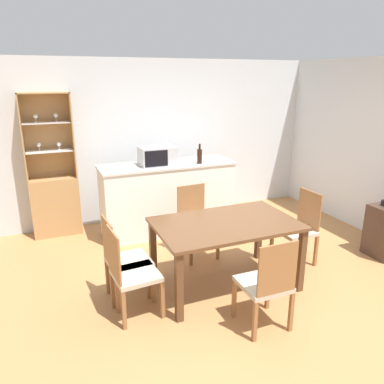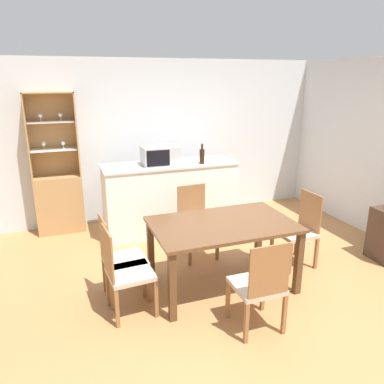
{
  "view_description": "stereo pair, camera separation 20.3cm",
  "coord_description": "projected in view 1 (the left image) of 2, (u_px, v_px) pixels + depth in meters",
  "views": [
    {
      "loc": [
        -1.93,
        -3.2,
        2.28
      ],
      "look_at": [
        -0.18,
        1.02,
        0.86
      ],
      "focal_mm": 35.0,
      "sensor_mm": 36.0,
      "label": 1
    },
    {
      "loc": [
        -1.74,
        -3.28,
        2.28
      ],
      "look_at": [
        -0.18,
        1.02,
        0.86
      ],
      "focal_mm": 35.0,
      "sensor_mm": 36.0,
      "label": 2
    }
  ],
  "objects": [
    {
      "name": "dining_chair_side_left_near",
      "position": [
        131.0,
        273.0,
        3.62
      ],
      "size": [
        0.46,
        0.46,
        0.93
      ],
      "rotation": [
        0.0,
        0.0,
        -1.49
      ],
      "color": "#C1B299",
      "rests_on": "ground_plane"
    },
    {
      "name": "wine_bottle",
      "position": [
        200.0,
        156.0,
        5.46
      ],
      "size": [
        0.07,
        0.07,
        0.29
      ],
      "color": "black",
      "rests_on": "kitchen_counter"
    },
    {
      "name": "dining_table",
      "position": [
        226.0,
        231.0,
        4.09
      ],
      "size": [
        1.54,
        0.97,
        0.76
      ],
      "color": "brown",
      "rests_on": "ground_plane"
    },
    {
      "name": "wall_back",
      "position": [
        165.0,
        140.0,
        6.15
      ],
      "size": [
        6.8,
        0.06,
        2.55
      ],
      "color": "silver",
      "rests_on": "ground_plane"
    },
    {
      "name": "display_cabinet",
      "position": [
        55.0,
        194.0,
        5.52
      ],
      "size": [
        0.68,
        0.35,
        2.07
      ],
      "color": "tan",
      "rests_on": "ground_plane"
    },
    {
      "name": "dining_chair_side_right_far",
      "position": [
        298.0,
        228.0,
        4.68
      ],
      "size": [
        0.44,
        0.44,
        0.93
      ],
      "rotation": [
        0.0,
        0.0,
        1.61
      ],
      "color": "#C1B299",
      "rests_on": "ground_plane"
    },
    {
      "name": "dining_chair_side_left_far",
      "position": [
        124.0,
        260.0,
        3.87
      ],
      "size": [
        0.46,
        0.46,
        0.93
      ],
      "rotation": [
        0.0,
        0.0,
        -1.5
      ],
      "color": "#C1B299",
      "rests_on": "ground_plane"
    },
    {
      "name": "microwave",
      "position": [
        158.0,
        156.0,
        5.37
      ],
      "size": [
        0.52,
        0.36,
        0.27
      ],
      "color": "#B7BABF",
      "rests_on": "kitchen_counter"
    },
    {
      "name": "ground_plane",
      "position": [
        241.0,
        288.0,
        4.21
      ],
      "size": [
        18.0,
        18.0,
        0.0
      ],
      "primitive_type": "plane",
      "color": "#B27A47"
    },
    {
      "name": "dining_chair_head_near",
      "position": [
        266.0,
        284.0,
        3.43
      ],
      "size": [
        0.43,
        0.43,
        0.93
      ],
      "rotation": [
        0.0,
        0.0,
        -0.01
      ],
      "color": "#C1B299",
      "rests_on": "ground_plane"
    },
    {
      "name": "dining_chair_head_far",
      "position": [
        196.0,
        222.0,
        4.87
      ],
      "size": [
        0.45,
        0.45,
        0.93
      ],
      "rotation": [
        0.0,
        0.0,
        3.2
      ],
      "color": "#C1B299",
      "rests_on": "ground_plane"
    },
    {
      "name": "kitchen_counter",
      "position": [
        168.0,
        198.0,
        5.64
      ],
      "size": [
        1.98,
        0.64,
        1.05
      ],
      "color": "white",
      "rests_on": "ground_plane"
    }
  ]
}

